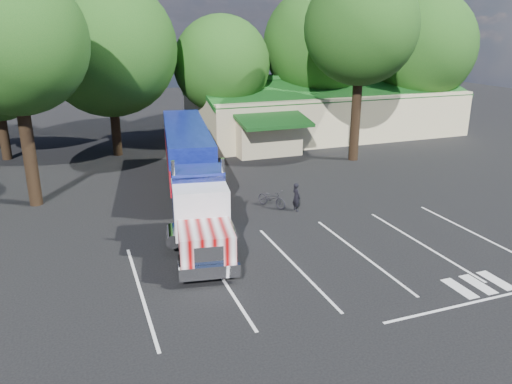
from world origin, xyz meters
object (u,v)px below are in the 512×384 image
object	(u,v)px
bicycle	(272,198)
silver_sedan	(288,140)
semi_truck	(190,161)
woman	(296,197)

from	to	relation	value
bicycle	silver_sedan	size ratio (longest dim) A/B	0.44
semi_truck	silver_sedan	size ratio (longest dim) A/B	4.49
semi_truck	woman	world-z (taller)	semi_truck
semi_truck	woman	size ratio (longest dim) A/B	12.42
bicycle	silver_sedan	distance (m)	14.24
woman	silver_sedan	world-z (taller)	woman
silver_sedan	bicycle	bearing A→B (deg)	161.70
semi_truck	bicycle	world-z (taller)	semi_truck
semi_truck	bicycle	bearing A→B (deg)	-26.59
woman	silver_sedan	size ratio (longest dim) A/B	0.36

